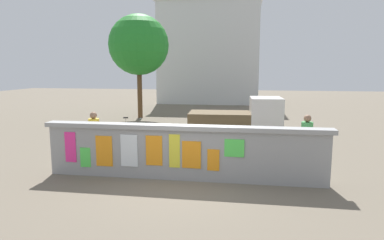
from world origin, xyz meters
The scene contains 10 objects.
ground centered at (0.00, 8.00, 0.00)m, with size 60.00×60.00×0.00m, color #6B6051.
poster_wall centered at (-0.01, 0.00, 0.77)m, with size 7.74×0.42×1.49m.
auto_rickshaw_truck centered at (1.41, 4.70, 0.90)m, with size 3.67×1.67×1.85m.
motorcycle centered at (-1.86, 2.20, 0.46)m, with size 1.89×0.57×0.87m.
bicycle_near centered at (1.66, 1.38, 0.36)m, with size 1.71×0.44×0.95m.
bicycle_far centered at (-3.18, 4.77, 0.36)m, with size 1.65×0.61×0.95m.
person_walking centered at (-3.11, 1.25, 0.99)m, with size 0.48×0.48×1.62m.
person_bystander centered at (3.45, 1.64, 0.99)m, with size 0.48×0.48×1.62m.
tree_roadside centered at (-4.69, 10.95, 4.31)m, with size 3.54×3.54×6.10m.
building_background centered at (-1.62, 21.50, 4.42)m, with size 8.62×5.75×8.80m.
Camera 1 is at (1.66, -8.78, 2.99)m, focal length 31.97 mm.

